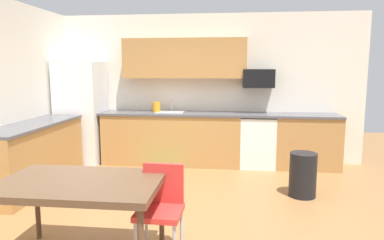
# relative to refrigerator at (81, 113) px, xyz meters

# --- Properties ---
(ground_plane) EXTENTS (12.00, 12.00, 0.00)m
(ground_plane) POSITION_rel_refrigerator_xyz_m (2.18, -2.22, -0.92)
(ground_plane) COLOR olive
(wall_back) EXTENTS (5.80, 0.10, 2.70)m
(wall_back) POSITION_rel_refrigerator_xyz_m (2.18, 0.43, 0.43)
(wall_back) COLOR silver
(wall_back) RESTS_ON ground
(cabinet_run_back) EXTENTS (2.46, 0.60, 0.90)m
(cabinet_run_back) POSITION_rel_refrigerator_xyz_m (1.66, 0.08, -0.47)
(cabinet_run_back) COLOR #AD7A42
(cabinet_run_back) RESTS_ON ground
(cabinet_run_back_right) EXTENTS (1.09, 0.60, 0.90)m
(cabinet_run_back_right) POSITION_rel_refrigerator_xyz_m (4.03, 0.08, -0.47)
(cabinet_run_back_right) COLOR #AD7A42
(cabinet_run_back_right) RESTS_ON ground
(cabinet_run_left) EXTENTS (0.60, 2.00, 0.90)m
(cabinet_run_left) POSITION_rel_refrigerator_xyz_m (-0.12, -1.42, -0.47)
(cabinet_run_left) COLOR #AD7A42
(cabinet_run_left) RESTS_ON ground
(countertop_back) EXTENTS (4.80, 0.64, 0.04)m
(countertop_back) POSITION_rel_refrigerator_xyz_m (2.18, 0.08, 0.00)
(countertop_back) COLOR #4C4C51
(countertop_back) RESTS_ON cabinet_run_back
(countertop_left) EXTENTS (0.64, 2.00, 0.04)m
(countertop_left) POSITION_rel_refrigerator_xyz_m (-0.12, -1.42, 0.00)
(countertop_left) COLOR #4C4C51
(countertop_left) RESTS_ON cabinet_run_left
(upper_cabinets_back) EXTENTS (2.20, 0.34, 0.70)m
(upper_cabinets_back) POSITION_rel_refrigerator_xyz_m (1.88, 0.21, 0.98)
(upper_cabinets_back) COLOR #AD7A42
(refrigerator) EXTENTS (0.76, 0.70, 1.84)m
(refrigerator) POSITION_rel_refrigerator_xyz_m (0.00, 0.00, 0.00)
(refrigerator) COLOR white
(refrigerator) RESTS_ON ground
(oven_range) EXTENTS (0.60, 0.60, 0.91)m
(oven_range) POSITION_rel_refrigerator_xyz_m (3.19, 0.08, -0.46)
(oven_range) COLOR white
(oven_range) RESTS_ON ground
(microwave) EXTENTS (0.54, 0.36, 0.32)m
(microwave) POSITION_rel_refrigerator_xyz_m (3.19, 0.18, 0.63)
(microwave) COLOR black
(sink_basin) EXTENTS (0.48, 0.40, 0.14)m
(sink_basin) POSITION_rel_refrigerator_xyz_m (1.64, 0.08, -0.04)
(sink_basin) COLOR #A5A8AD
(sink_basin) RESTS_ON countertop_back
(sink_faucet) EXTENTS (0.02, 0.02, 0.24)m
(sink_faucet) POSITION_rel_refrigerator_xyz_m (1.64, 0.26, 0.12)
(sink_faucet) COLOR #B2B5BA
(sink_faucet) RESTS_ON countertop_back
(dining_table) EXTENTS (1.40, 0.90, 0.76)m
(dining_table) POSITION_rel_refrigerator_xyz_m (1.44, -3.30, -0.22)
(dining_table) COLOR brown
(dining_table) RESTS_ON ground
(chair_near_table) EXTENTS (0.41, 0.41, 0.85)m
(chair_near_table) POSITION_rel_refrigerator_xyz_m (2.11, -3.11, -0.41)
(chair_near_table) COLOR red
(chair_near_table) RESTS_ON ground
(trash_bin) EXTENTS (0.36, 0.36, 0.60)m
(trash_bin) POSITION_rel_refrigerator_xyz_m (3.71, -1.37, -0.62)
(trash_bin) COLOR black
(trash_bin) RESTS_ON ground
(floor_mat) EXTENTS (0.70, 0.50, 0.01)m
(floor_mat) POSITION_rel_refrigerator_xyz_m (1.55, -0.57, -0.91)
(floor_mat) COLOR #4CA54C
(floor_mat) RESTS_ON ground
(kettle) EXTENTS (0.14, 0.14, 0.20)m
(kettle) POSITION_rel_refrigerator_xyz_m (1.38, 0.13, 0.10)
(kettle) COLOR orange
(kettle) RESTS_ON countertop_back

